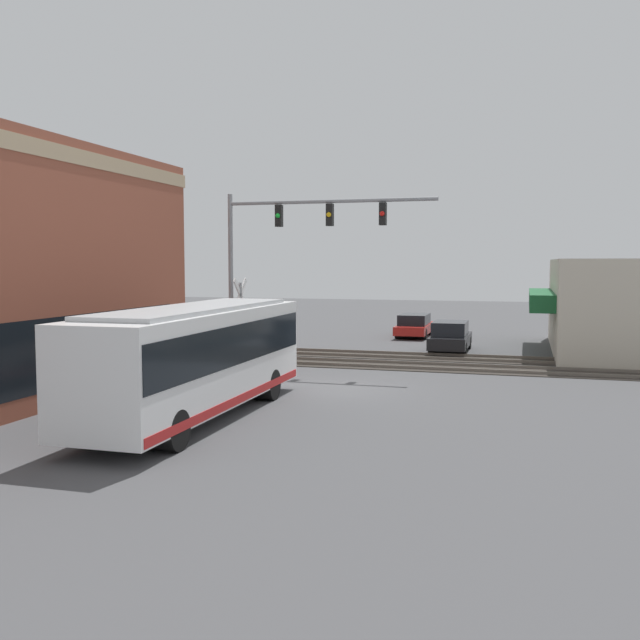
# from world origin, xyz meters

# --- Properties ---
(ground_plane) EXTENTS (120.00, 120.00, 0.00)m
(ground_plane) POSITION_xyz_m (0.00, 0.00, 0.00)
(ground_plane) COLOR #4C4C4F
(shop_building) EXTENTS (13.23, 9.34, 4.61)m
(shop_building) POSITION_xyz_m (13.53, -11.51, 2.31)
(shop_building) COLOR beige
(shop_building) RESTS_ON ground
(city_bus) EXTENTS (10.57, 2.59, 3.22)m
(city_bus) POSITION_xyz_m (-5.65, 2.80, 1.77)
(city_bus) COLOR white
(city_bus) RESTS_ON ground
(traffic_signal_gantry) EXTENTS (0.42, 8.88, 7.34)m
(traffic_signal_gantry) POSITION_xyz_m (4.16, 3.25, 5.50)
(traffic_signal_gantry) COLOR gray
(traffic_signal_gantry) RESTS_ON ground
(crossing_signal) EXTENTS (1.41, 1.18, 3.81)m
(crossing_signal) POSITION_xyz_m (4.07, 5.49, 2.30)
(crossing_signal) COLOR gray
(crossing_signal) RESTS_ON ground
(rail_track_near) EXTENTS (2.60, 60.00, 0.15)m
(rail_track_near) POSITION_xyz_m (6.00, 0.00, 0.03)
(rail_track_near) COLOR #332D28
(rail_track_near) RESTS_ON ground
(rail_track_far) EXTENTS (2.60, 60.00, 0.15)m
(rail_track_far) POSITION_xyz_m (9.20, 0.00, 0.03)
(rail_track_far) COLOR #332D28
(rail_track_far) RESTS_ON ground
(parked_car_black) EXTENTS (4.42, 1.82, 1.53)m
(parked_car_black) POSITION_xyz_m (11.79, -2.60, 0.70)
(parked_car_black) COLOR black
(parked_car_black) RESTS_ON ground
(parked_car_red) EXTENTS (4.81, 1.82, 1.38)m
(parked_car_red) POSITION_xyz_m (18.41, 0.20, 0.65)
(parked_car_red) COLOR #B21E19
(parked_car_red) RESTS_ON ground
(pedestrian_at_crossing) EXTENTS (0.34, 0.34, 1.65)m
(pedestrian_at_crossing) POSITION_xyz_m (4.66, 4.38, 0.84)
(pedestrian_at_crossing) COLOR #2D3351
(pedestrian_at_crossing) RESTS_ON ground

